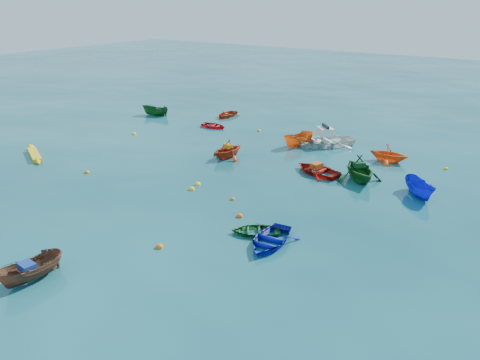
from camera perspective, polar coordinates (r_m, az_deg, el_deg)
The scene contains 29 objects.
ground at distance 25.08m, azimuth -6.54°, elevation -4.29°, with size 160.00×160.00×0.00m, color #093A44.
sampan_brown_mid at distance 21.37m, azimuth -23.89°, elevation -11.08°, with size 1.05×2.78×1.07m, color brown.
dinghy_blue_se at distance 22.21m, azimuth 3.65°, elevation -7.78°, with size 2.25×3.15×0.65m, color #0D16A3.
dinghy_orange_w at distance 33.82m, azimuth -1.53°, elevation 2.76°, with size 2.35×2.73×1.44m, color red.
dinghy_green_e at distance 23.09m, azimuth 1.94°, elevation -6.54°, with size 1.75×2.44×0.51m, color #12511A.
dinghy_red_nw at distance 41.88m, azimuth -3.25°, elevation 6.42°, with size 1.76×2.46×0.51m, color red.
sampan_orange_n at distance 36.82m, azimuth 7.11°, elevation 4.17°, with size 1.13×3.00×1.16m, color orange.
dinghy_green_n at distance 30.55m, azimuth 14.24°, elevation -0.01°, with size 2.81×3.26×1.72m, color #114B16.
dinghy_red_ne at distance 31.15m, azimuth 9.39°, elevation 0.80°, with size 2.34×3.27×0.68m, color #A4150D.
sampan_blue_far at distance 29.20m, azimuth 20.94°, elevation -1.83°, with size 1.07×2.84×1.10m, color #1018CB.
dinghy_red_far at distance 45.73m, azimuth -1.64°, elevation 7.74°, with size 2.06×2.88×0.60m, color #B32E0E.
dinghy_orange_far at distance 34.58m, azimuth 17.59°, elevation 2.16°, with size 2.26×2.62×1.38m, color orange.
sampan_green_far at distance 46.89m, azimuth -10.26°, elevation 7.75°, with size 1.03×2.74×1.06m, color #104415.
kayak_yellow at distance 37.10m, azimuth -23.73°, elevation 2.61°, with size 0.58×3.91×0.39m, color yellow, non-canonical shape.
motorboat_white at distance 37.25m, azimuth 10.24°, elevation 4.20°, with size 3.30×4.62×1.56m, color white.
tarp_blue_a at distance 20.97m, azimuth -24.54°, elevation -9.60°, with size 0.67×0.51×0.33m, color navy.
tarp_orange_a at distance 33.59m, azimuth -1.48°, elevation 4.18°, with size 0.59×0.45×0.29m, color orange.
tarp_green_b at distance 30.29m, azimuth 14.34°, elevation 1.85°, with size 0.65×0.49×0.31m, color #11451D.
tarp_orange_b at distance 31.04m, azimuth 9.31°, elevation 1.74°, with size 0.73×0.55×0.35m, color #C44614.
buoy_or_a at distance 32.45m, azimuth -18.16°, elevation 0.84°, with size 0.36×0.36×0.36m, color orange.
buoy_ye_a at distance 28.98m, azimuth -5.18°, elevation -0.59°, with size 0.38×0.38×0.38m, color yellow.
buoy_or_b at distance 22.19m, azimuth -9.79°, elevation -8.12°, with size 0.38×0.38×0.38m, color orange.
buoy_ye_b at distance 40.59m, azimuth -12.79°, elevation 5.43°, with size 0.38×0.38×0.38m, color yellow.
buoy_or_c at distance 26.78m, azimuth -0.93°, elevation -2.41°, with size 0.29×0.29×0.29m, color orange.
buoy_ye_c at distance 28.29m, azimuth -5.92°, elevation -1.19°, with size 0.38×0.38×0.38m, color yellow.
buoy_or_d at distance 24.75m, azimuth -0.06°, elevation -4.51°, with size 0.36×0.36×0.36m, color #E94B0C.
buoy_ye_d at distance 40.63m, azimuth 2.32°, elevation 5.97°, with size 0.34×0.34×0.34m, color gold.
buoy_or_e at distance 39.08m, azimuth 12.92°, elevation 4.81°, with size 0.38×0.38×0.38m, color #FF570D.
buoy_ye_e at distance 34.38m, azimuth 23.81°, elevation 1.20°, with size 0.30×0.30×0.30m, color yellow.
Camera 1 is at (15.13, -16.82, 10.83)m, focal length 35.00 mm.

